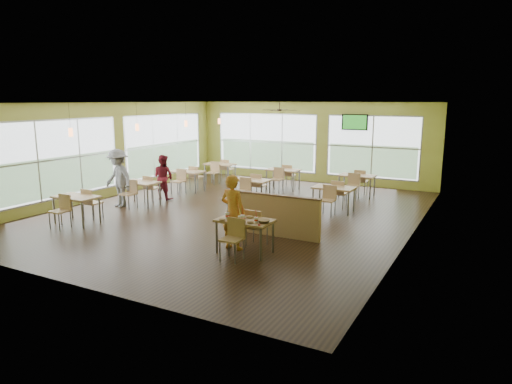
% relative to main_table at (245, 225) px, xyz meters
% --- Properties ---
extents(room, '(12.00, 12.04, 3.20)m').
position_rel_main_table_xyz_m(room, '(-2.00, 3.00, 0.97)').
color(room, black).
rests_on(room, ground).
extents(window_bays, '(9.24, 10.24, 2.38)m').
position_rel_main_table_xyz_m(window_bays, '(-4.65, 6.08, 0.85)').
color(window_bays, white).
rests_on(window_bays, room).
extents(main_table, '(1.22, 1.52, 0.87)m').
position_rel_main_table_xyz_m(main_table, '(0.00, 0.00, 0.00)').
color(main_table, tan).
rests_on(main_table, floor).
extents(half_wall_divider, '(2.40, 0.14, 1.04)m').
position_rel_main_table_xyz_m(half_wall_divider, '(0.00, 1.45, -0.11)').
color(half_wall_divider, tan).
rests_on(half_wall_divider, floor).
extents(dining_tables, '(6.92, 8.72, 0.87)m').
position_rel_main_table_xyz_m(dining_tables, '(-3.05, 4.71, -0.00)').
color(dining_tables, tan).
rests_on(dining_tables, floor).
extents(pendant_lights, '(0.11, 7.31, 0.86)m').
position_rel_main_table_xyz_m(pendant_lights, '(-5.20, 3.68, 1.82)').
color(pendant_lights, '#2D2119').
rests_on(pendant_lights, ceiling).
extents(ceiling_fan, '(1.25, 1.25, 0.29)m').
position_rel_main_table_xyz_m(ceiling_fan, '(-2.00, 6.00, 2.32)').
color(ceiling_fan, '#2D2119').
rests_on(ceiling_fan, ceiling).
extents(tv_backwall, '(1.00, 0.07, 0.60)m').
position_rel_main_table_xyz_m(tv_backwall, '(-0.20, 8.90, 1.82)').
color(tv_backwall, black).
rests_on(tv_backwall, wall_back).
extents(man_plaid, '(0.65, 0.45, 1.69)m').
position_rel_main_table_xyz_m(man_plaid, '(-0.36, 0.11, 0.21)').
color(man_plaid, '#CC4B16').
rests_on(man_plaid, floor).
extents(patron_maroon, '(0.76, 0.61, 1.50)m').
position_rel_main_table_xyz_m(patron_maroon, '(-5.08, 3.50, 0.12)').
color(patron_maroon, maroon).
rests_on(patron_maroon, floor).
extents(patron_grey, '(1.29, 0.91, 1.81)m').
position_rel_main_table_xyz_m(patron_grey, '(-5.61, 1.99, 0.27)').
color(patron_grey, slate).
rests_on(patron_grey, floor).
extents(cup_blue, '(0.10, 0.10, 0.37)m').
position_rel_main_table_xyz_m(cup_blue, '(-0.36, -0.13, 0.19)').
color(cup_blue, white).
rests_on(cup_blue, main_table).
extents(cup_yellow, '(0.09, 0.09, 0.31)m').
position_rel_main_table_xyz_m(cup_yellow, '(-0.02, -0.18, 0.18)').
color(cup_yellow, white).
rests_on(cup_yellow, main_table).
extents(cup_red_near, '(0.10, 0.10, 0.37)m').
position_rel_main_table_xyz_m(cup_red_near, '(0.05, -0.17, 0.19)').
color(cup_red_near, white).
rests_on(cup_red_near, main_table).
extents(cup_red_far, '(0.09, 0.09, 0.31)m').
position_rel_main_table_xyz_m(cup_red_far, '(0.34, -0.12, 0.18)').
color(cup_red_far, white).
rests_on(cup_red_far, main_table).
extents(food_basket, '(0.26, 0.26, 0.06)m').
position_rel_main_table_xyz_m(food_basket, '(0.48, -0.04, 0.15)').
color(food_basket, black).
rests_on(food_basket, main_table).
extents(ketchup_cup, '(0.05, 0.05, 0.02)m').
position_rel_main_table_xyz_m(ketchup_cup, '(0.49, -0.27, 0.13)').
color(ketchup_cup, maroon).
rests_on(ketchup_cup, main_table).
extents(wrapper_left, '(0.18, 0.17, 0.04)m').
position_rel_main_table_xyz_m(wrapper_left, '(-0.39, -0.30, 0.14)').
color(wrapper_left, '#9D764C').
rests_on(wrapper_left, main_table).
extents(wrapper_mid, '(0.23, 0.22, 0.04)m').
position_rel_main_table_xyz_m(wrapper_mid, '(0.03, 0.19, 0.14)').
color(wrapper_mid, '#9D764C').
rests_on(wrapper_mid, main_table).
extents(wrapper_right, '(0.19, 0.18, 0.04)m').
position_rel_main_table_xyz_m(wrapper_right, '(0.25, -0.20, 0.14)').
color(wrapper_right, '#9D764C').
rests_on(wrapper_right, main_table).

